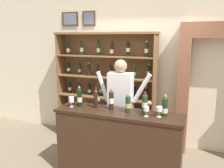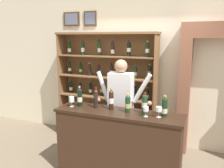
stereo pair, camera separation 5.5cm
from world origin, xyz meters
name	(u,v)px [view 1 (the left image)]	position (x,y,z in m)	size (l,w,h in m)	color
back_wall	(140,59)	(0.00, 1.50, 1.68)	(12.00, 0.19, 3.36)	beige
wine_shelf	(106,86)	(-0.60, 1.18, 1.15)	(2.06, 0.37, 2.20)	brown
archway_doorway	(221,84)	(1.50, 1.36, 1.31)	(1.43, 0.45, 2.36)	brown
tasting_counter	(118,145)	(0.08, 0.00, 0.52)	(1.89, 0.50, 1.04)	#382316
shopkeeper	(120,99)	(-0.07, 0.55, 1.08)	(0.98, 0.22, 1.75)	#2D3347
tasting_bottle_prosecco	(80,97)	(-0.58, 0.05, 1.19)	(0.08, 0.08, 0.32)	black
tasting_bottle_brunello	(96,99)	(-0.30, 0.06, 1.19)	(0.07, 0.07, 0.32)	black
tasting_bottle_chianti	(111,99)	(-0.05, 0.06, 1.20)	(0.07, 0.07, 0.33)	black
tasting_bottle_vin_santo	(128,103)	(0.22, 0.03, 1.18)	(0.08, 0.08, 0.28)	#19381E
tasting_bottle_grappa	(145,103)	(0.45, 0.06, 1.19)	(0.08, 0.08, 0.31)	#19381E
tasting_bottle_bianco	(165,106)	(0.73, 0.07, 1.17)	(0.08, 0.08, 0.29)	black
wine_glass_spare	(159,109)	(0.67, -0.02, 1.15)	(0.08, 0.08, 0.15)	silver
wine_glass_right	(71,100)	(-0.68, -0.03, 1.15)	(0.08, 0.08, 0.16)	silver
wine_glass_center	(146,109)	(0.50, -0.06, 1.14)	(0.08, 0.08, 0.14)	silver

